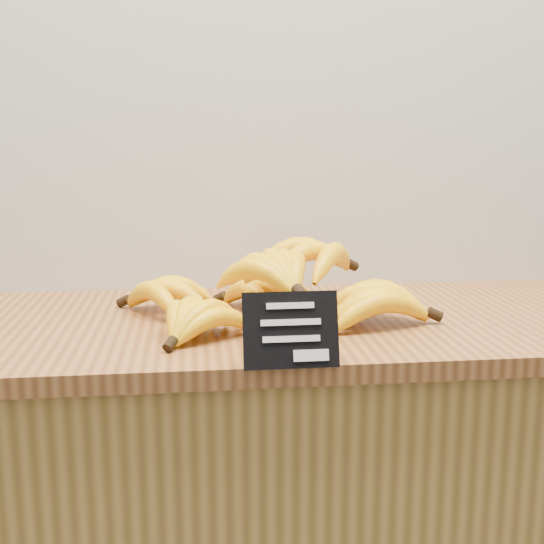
{
  "coord_description": "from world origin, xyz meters",
  "views": [
    {
      "loc": [
        0.02,
        1.6,
        1.24
      ],
      "look_at": [
        0.14,
        2.7,
        1.02
      ],
      "focal_mm": 45.0,
      "sensor_mm": 36.0,
      "label": 1
    }
  ],
  "objects": [
    {
      "name": "banana_pile",
      "position": [
        0.15,
        2.74,
        0.98
      ],
      "size": [
        0.54,
        0.37,
        0.12
      ],
      "color": "yellow",
      "rests_on": "counter_top"
    },
    {
      "name": "chalkboard_sign",
      "position": [
        0.15,
        2.48,
        0.98
      ],
      "size": [
        0.13,
        0.03,
        0.1
      ],
      "primitive_type": "cube",
      "rotation": [
        -0.29,
        0.0,
        0.0
      ],
      "color": "black",
      "rests_on": "counter_top"
    },
    {
      "name": "counter_top",
      "position": [
        0.14,
        2.75,
        0.92
      ],
      "size": [
        1.36,
        0.54,
        0.03
      ],
      "primitive_type": "cube",
      "color": "#975F2E",
      "rests_on": "counter"
    }
  ]
}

